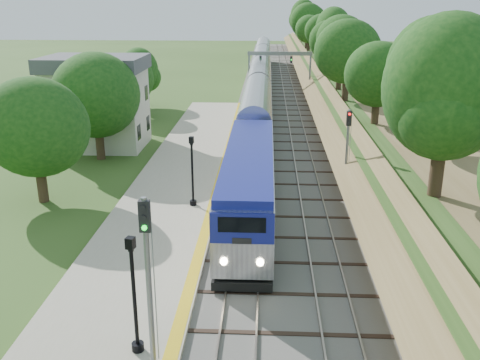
# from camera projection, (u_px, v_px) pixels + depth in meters

# --- Properties ---
(trackbed) EXTENTS (9.50, 170.00, 0.28)m
(trackbed) POSITION_uv_depth(u_px,v_px,m) (275.00, 92.00, 75.94)
(trackbed) COLOR #4C4944
(trackbed) RESTS_ON ground
(platform) EXTENTS (6.40, 68.00, 0.38)m
(platform) POSITION_uv_depth(u_px,v_px,m) (170.00, 202.00, 34.64)
(platform) COLOR #9C957E
(platform) RESTS_ON ground
(yellow_stripe) EXTENTS (0.55, 68.00, 0.01)m
(yellow_stripe) POSITION_uv_depth(u_px,v_px,m) (214.00, 200.00, 34.44)
(yellow_stripe) COLOR gold
(yellow_stripe) RESTS_ON platform
(embankment) EXTENTS (10.64, 170.00, 11.70)m
(embankment) POSITION_uv_depth(u_px,v_px,m) (335.00, 79.00, 74.92)
(embankment) COLOR brown
(embankment) RESTS_ON ground
(station_building) EXTENTS (8.60, 6.60, 8.00)m
(station_building) POSITION_uv_depth(u_px,v_px,m) (97.00, 102.00, 47.06)
(station_building) COLOR beige
(station_building) RESTS_ON ground
(signal_gantry) EXTENTS (8.40, 0.38, 6.20)m
(signal_gantry) POSITION_uv_depth(u_px,v_px,m) (279.00, 62.00, 69.65)
(signal_gantry) COLOR slate
(signal_gantry) RESTS_ON ground
(trees_behind_platform) EXTENTS (7.82, 53.32, 7.21)m
(trees_behind_platform) POSITION_uv_depth(u_px,v_px,m) (96.00, 120.00, 37.95)
(trees_behind_platform) COLOR #332316
(trees_behind_platform) RESTS_ON ground
(train) EXTENTS (2.84, 94.50, 4.17)m
(train) POSITION_uv_depth(u_px,v_px,m) (260.00, 87.00, 67.02)
(train) COLOR black
(train) RESTS_ON trackbed
(lamppost_mid) EXTENTS (0.45, 0.45, 4.56)m
(lamppost_mid) POSITION_uv_depth(u_px,v_px,m) (135.00, 302.00, 19.03)
(lamppost_mid) COLOR black
(lamppost_mid) RESTS_ON platform
(lamppost_far) EXTENTS (0.44, 0.44, 4.41)m
(lamppost_far) POSITION_uv_depth(u_px,v_px,m) (192.00, 175.00, 32.94)
(lamppost_far) COLOR black
(lamppost_far) RESTS_ON platform
(signal_platform) EXTENTS (0.37, 0.29, 6.27)m
(signal_platform) POSITION_uv_depth(u_px,v_px,m) (148.00, 265.00, 17.81)
(signal_platform) COLOR slate
(signal_platform) RESTS_ON platform
(signal_farside) EXTENTS (0.32, 0.26, 5.91)m
(signal_farside) POSITION_uv_depth(u_px,v_px,m) (347.00, 145.00, 34.48)
(signal_farside) COLOR slate
(signal_farside) RESTS_ON ground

